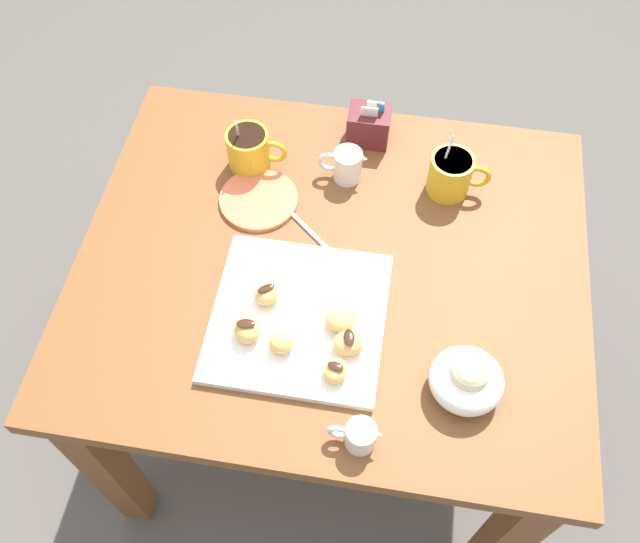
# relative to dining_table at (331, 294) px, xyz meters

# --- Properties ---
(ground_plane) EXTENTS (8.00, 8.00, 0.00)m
(ground_plane) POSITION_rel_dining_table_xyz_m (0.00, 0.00, -0.59)
(ground_plane) COLOR #514C47
(dining_table) EXTENTS (1.00, 0.85, 0.72)m
(dining_table) POSITION_rel_dining_table_xyz_m (0.00, 0.00, 0.00)
(dining_table) COLOR brown
(dining_table) RESTS_ON ground_plane
(pastry_plate_square) EXTENTS (0.32, 0.32, 0.02)m
(pastry_plate_square) POSITION_rel_dining_table_xyz_m (-0.04, -0.14, 0.14)
(pastry_plate_square) COLOR white
(pastry_plate_square) RESTS_ON dining_table
(coffee_mug_mustard_left) EXTENTS (0.13, 0.09, 0.14)m
(coffee_mug_mustard_left) POSITION_rel_dining_table_xyz_m (-0.21, 0.22, 0.18)
(coffee_mug_mustard_left) COLOR gold
(coffee_mug_mustard_left) RESTS_ON dining_table
(coffee_mug_mustard_right) EXTENTS (0.13, 0.09, 0.14)m
(coffee_mug_mustard_right) POSITION_rel_dining_table_xyz_m (0.21, 0.22, 0.18)
(coffee_mug_mustard_right) COLOR gold
(coffee_mug_mustard_right) RESTS_ON dining_table
(cream_pitcher_white) EXTENTS (0.10, 0.06, 0.07)m
(cream_pitcher_white) POSITION_rel_dining_table_xyz_m (-0.00, 0.22, 0.17)
(cream_pitcher_white) COLOR white
(cream_pitcher_white) RESTS_ON dining_table
(sugar_caddy) EXTENTS (0.09, 0.07, 0.11)m
(sugar_caddy) POSITION_rel_dining_table_xyz_m (0.03, 0.34, 0.17)
(sugar_caddy) COLOR #561E23
(sugar_caddy) RESTS_ON dining_table
(ice_cream_bowl) EXTENTS (0.13, 0.13, 0.10)m
(ice_cream_bowl) POSITION_rel_dining_table_xyz_m (0.27, -0.23, 0.17)
(ice_cream_bowl) COLOR white
(ice_cream_bowl) RESTS_ON dining_table
(chocolate_sauce_pitcher) EXTENTS (0.09, 0.05, 0.06)m
(chocolate_sauce_pitcher) POSITION_rel_dining_table_xyz_m (0.10, -0.35, 0.16)
(chocolate_sauce_pitcher) COLOR white
(chocolate_sauce_pitcher) RESTS_ON dining_table
(saucer_coral_left) EXTENTS (0.16, 0.16, 0.01)m
(saucer_coral_left) POSITION_rel_dining_table_xyz_m (-0.17, 0.12, 0.13)
(saucer_coral_left) COLOR #E5704C
(saucer_coral_left) RESTS_ON dining_table
(loose_spoon_near_saucer) EXTENTS (0.13, 0.11, 0.01)m
(loose_spoon_near_saucer) POSITION_rel_dining_table_xyz_m (-0.09, 0.09, 0.13)
(loose_spoon_near_saucer) COLOR silver
(loose_spoon_near_saucer) RESTS_ON dining_table
(beignet_0) EXTENTS (0.07, 0.07, 0.04)m
(beignet_0) POSITION_rel_dining_table_xyz_m (-0.12, -0.19, 0.16)
(beignet_0) COLOR #E5B260
(beignet_0) RESTS_ON pastry_plate_square
(chocolate_drizzle_0) EXTENTS (0.04, 0.02, 0.00)m
(chocolate_drizzle_0) POSITION_rel_dining_table_xyz_m (-0.12, -0.19, 0.19)
(chocolate_drizzle_0) COLOR #381E11
(chocolate_drizzle_0) RESTS_ON beignet_0
(beignet_1) EXTENTS (0.05, 0.05, 0.04)m
(beignet_1) POSITION_rel_dining_table_xyz_m (-0.06, -0.21, 0.16)
(beignet_1) COLOR #E5B260
(beignet_1) RESTS_ON pastry_plate_square
(beignet_2) EXTENTS (0.07, 0.06, 0.04)m
(beignet_2) POSITION_rel_dining_table_xyz_m (0.06, -0.19, 0.16)
(beignet_2) COLOR #E5B260
(beignet_2) RESTS_ON pastry_plate_square
(chocolate_drizzle_2) EXTENTS (0.03, 0.04, 0.00)m
(chocolate_drizzle_2) POSITION_rel_dining_table_xyz_m (0.06, -0.19, 0.18)
(chocolate_drizzle_2) COLOR #381E11
(chocolate_drizzle_2) RESTS_ON beignet_2
(beignet_3) EXTENTS (0.06, 0.07, 0.04)m
(beignet_3) POSITION_rel_dining_table_xyz_m (-0.10, -0.12, 0.16)
(beignet_3) COLOR #E5B260
(beignet_3) RESTS_ON pastry_plate_square
(chocolate_drizzle_3) EXTENTS (0.04, 0.03, 0.00)m
(chocolate_drizzle_3) POSITION_rel_dining_table_xyz_m (-0.10, -0.12, 0.18)
(chocolate_drizzle_3) COLOR #381E11
(chocolate_drizzle_3) RESTS_ON beignet_3
(beignet_4) EXTENTS (0.06, 0.06, 0.04)m
(beignet_4) POSITION_rel_dining_table_xyz_m (0.04, -0.15, 0.16)
(beignet_4) COLOR #E5B260
(beignet_4) RESTS_ON pastry_plate_square
(beignet_5) EXTENTS (0.05, 0.06, 0.03)m
(beignet_5) POSITION_rel_dining_table_xyz_m (0.04, -0.25, 0.16)
(beignet_5) COLOR #E5B260
(beignet_5) RESTS_ON pastry_plate_square
(chocolate_drizzle_5) EXTENTS (0.03, 0.02, 0.00)m
(chocolate_drizzle_5) POSITION_rel_dining_table_xyz_m (0.04, -0.25, 0.18)
(chocolate_drizzle_5) COLOR #381E11
(chocolate_drizzle_5) RESTS_ON beignet_5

